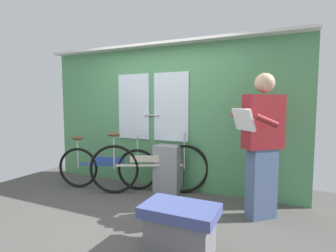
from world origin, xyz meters
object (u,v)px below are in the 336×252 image
object	(u,v)px
bicycle_near_door	(107,167)
bicycle_leaning_behind	(149,168)
trash_bin_by_wall	(168,168)
passenger_reading_newspaper	(262,143)
bench_seat_corner	(180,227)

from	to	relation	value
bicycle_near_door	bicycle_leaning_behind	world-z (taller)	bicycle_leaning_behind
trash_bin_by_wall	bicycle_near_door	bearing A→B (deg)	-163.40
passenger_reading_newspaper	bicycle_leaning_behind	bearing A→B (deg)	-50.60
bicycle_leaning_behind	bicycle_near_door	bearing A→B (deg)	161.40
bicycle_leaning_behind	passenger_reading_newspaper	bearing A→B (deg)	-32.50
passenger_reading_newspaper	trash_bin_by_wall	xyz separation A→B (m)	(-1.42, 0.39, -0.56)
bicycle_near_door	trash_bin_by_wall	world-z (taller)	bicycle_near_door
trash_bin_by_wall	bench_seat_corner	xyz separation A→B (m)	(0.81, -1.49, -0.13)
bicycle_leaning_behind	passenger_reading_newspaper	xyz separation A→B (m)	(1.65, -0.20, 0.52)
bicycle_leaning_behind	passenger_reading_newspaper	world-z (taller)	passenger_reading_newspaper
bicycle_leaning_behind	bench_seat_corner	bearing A→B (deg)	-76.76
passenger_reading_newspaper	bench_seat_corner	xyz separation A→B (m)	(-0.61, -1.09, -0.68)
bench_seat_corner	bicycle_near_door	bearing A→B (deg)	145.84
bicycle_leaning_behind	passenger_reading_newspaper	distance (m)	1.74
bench_seat_corner	passenger_reading_newspaper	bearing A→B (deg)	60.82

